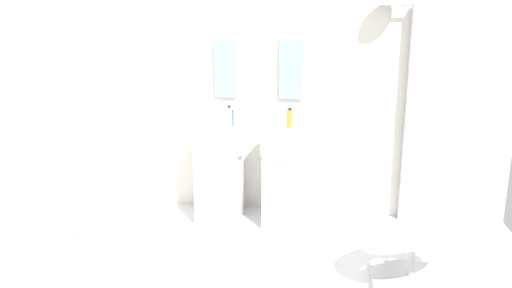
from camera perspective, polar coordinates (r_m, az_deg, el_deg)
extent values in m
cube|color=silver|center=(4.91, 0.31, 7.12)|extent=(4.80, 0.10, 2.60)
cube|color=white|center=(4.80, -4.23, -4.88)|extent=(0.40, 0.40, 0.67)
cylinder|color=white|center=(4.67, -4.33, 0.68)|extent=(0.48, 0.48, 0.28)
cylinder|color=#B7BABF|center=(4.76, -4.01, 3.30)|extent=(0.02, 0.02, 0.10)
cube|color=white|center=(4.70, 3.43, -5.29)|extent=(0.40, 0.40, 0.67)
cylinder|color=white|center=(4.57, 3.52, 0.39)|extent=(0.48, 0.48, 0.28)
cylinder|color=#B7BABF|center=(4.66, 3.72, 3.07)|extent=(0.02, 0.02, 0.10)
cube|color=#8C9EA8|center=(4.88, -3.59, 8.72)|extent=(0.22, 0.03, 0.57)
cube|color=#8C9EA8|center=(4.78, 4.02, 8.60)|extent=(0.22, 0.03, 0.57)
cube|color=#B7BABF|center=(4.83, 17.64, 3.04)|extent=(0.14, 0.08, 2.05)
cylinder|color=#B7BABF|center=(4.71, 16.74, 15.16)|extent=(0.30, 0.02, 0.02)
cylinder|color=#B7BABF|center=(4.67, 14.89, 15.30)|extent=(0.24, 0.24, 0.02)
cube|color=#B7BABF|center=(3.95, 17.35, -14.71)|extent=(0.56, 0.50, 0.06)
cylinder|color=#B7BABF|center=(3.88, 17.54, -12.50)|extent=(0.05, 0.05, 0.34)
torus|color=white|center=(3.79, 17.76, -9.79)|extent=(1.10, 1.10, 0.49)
cylinder|color=#B7BABF|center=(4.41, -21.45, -5.71)|extent=(0.03, 0.03, 0.95)
cylinder|color=#B7BABF|center=(4.20, -19.85, -0.45)|extent=(0.36, 0.02, 0.02)
cube|color=white|center=(4.27, -19.57, -3.70)|extent=(0.04, 0.22, 0.50)
cylinder|color=#4C72B7|center=(4.50, -2.80, 2.89)|extent=(0.04, 0.04, 0.13)
cylinder|color=black|center=(4.49, -2.81, 3.84)|extent=(0.02, 0.02, 0.02)
cylinder|color=#C68C38|center=(4.41, 3.92, 2.87)|extent=(0.06, 0.06, 0.17)
cylinder|color=black|center=(4.39, 3.94, 4.06)|extent=(0.03, 0.03, 0.02)
cylinder|color=silver|center=(4.48, -3.09, 3.12)|extent=(0.04, 0.04, 0.17)
cylinder|color=black|center=(4.46, -3.11, 4.33)|extent=(0.02, 0.02, 0.02)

